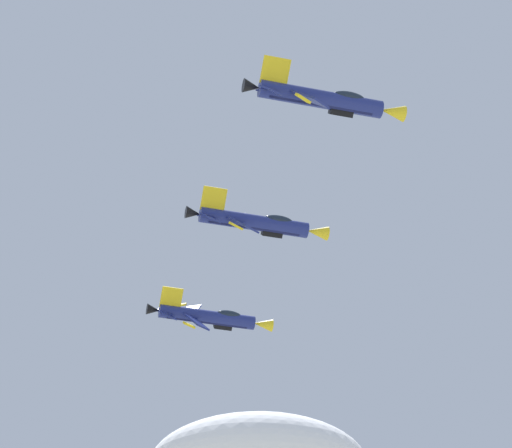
# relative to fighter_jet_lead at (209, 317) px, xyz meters

# --- Properties ---
(fighter_jet_lead) EXTENTS (15.71, 7.74, 7.25)m
(fighter_jet_lead) POSITION_rel_fighter_jet_lead_xyz_m (0.00, 0.00, 0.00)
(fighter_jet_lead) COLOR navy
(fighter_jet_left_wing) EXTENTS (15.71, 7.98, 6.99)m
(fighter_jet_left_wing) POSITION_rel_fighter_jet_lead_xyz_m (6.15, -20.69, -0.41)
(fighter_jet_left_wing) COLOR navy
(fighter_jet_right_wing) EXTENTS (15.71, 7.78, 7.21)m
(fighter_jet_right_wing) POSITION_rel_fighter_jet_lead_xyz_m (12.75, -39.97, 0.09)
(fighter_jet_right_wing) COLOR navy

